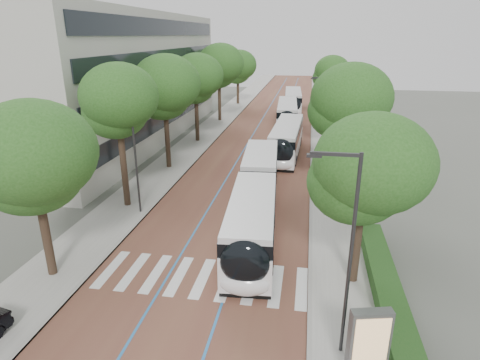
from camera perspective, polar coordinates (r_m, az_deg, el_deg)
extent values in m
plane|color=#51544C|center=(20.37, -6.63, -15.20)|extent=(160.00, 160.00, 0.00)
cube|color=brown|center=(57.34, 4.53, 8.16)|extent=(11.00, 140.00, 0.02)
cube|color=gray|center=(58.46, -2.88, 8.47)|extent=(4.00, 140.00, 0.12)
cube|color=gray|center=(57.16, 12.11, 7.79)|extent=(4.00, 140.00, 0.12)
cube|color=gray|center=(58.09, -1.03, 8.42)|extent=(0.20, 140.00, 0.14)
cube|color=gray|center=(57.11, 10.19, 7.91)|extent=(0.20, 140.00, 0.14)
cube|color=silver|center=(22.77, -17.85, -11.92)|extent=(0.55, 3.60, 0.01)
cube|color=silver|center=(22.26, -14.92, -12.39)|extent=(0.55, 3.60, 0.01)
cube|color=silver|center=(21.81, -11.85, -12.84)|extent=(0.55, 3.60, 0.01)
cube|color=silver|center=(21.42, -8.65, -13.28)|extent=(0.55, 3.60, 0.01)
cube|color=silver|center=(21.10, -5.33, -13.68)|extent=(0.55, 3.60, 0.01)
cube|color=silver|center=(20.85, -1.90, -14.06)|extent=(0.55, 3.60, 0.01)
cube|color=silver|center=(20.67, 1.60, -14.39)|extent=(0.55, 3.60, 0.01)
cube|color=silver|center=(20.57, 5.17, -14.67)|extent=(0.55, 3.60, 0.01)
cube|color=silver|center=(20.54, 8.76, -14.90)|extent=(0.55, 3.60, 0.01)
cube|color=#2269AD|center=(57.50, 2.93, 8.24)|extent=(0.12, 126.00, 0.01)
cube|color=#2269AD|center=(57.22, 6.14, 8.10)|extent=(0.12, 126.00, 0.01)
cube|color=#B4B3A7|center=(50.51, -19.95, 13.50)|extent=(18.00, 40.00, 14.00)
cube|color=black|center=(47.36, -9.65, 9.12)|extent=(0.12, 38.00, 1.60)
cube|color=black|center=(46.88, -9.88, 12.96)|extent=(0.12, 38.00, 1.60)
cube|color=black|center=(46.61, -10.12, 16.87)|extent=(0.12, 38.00, 1.60)
cube|color=black|center=(46.56, -10.36, 20.55)|extent=(0.12, 38.00, 1.60)
cube|color=#1A4417|center=(19.86, 20.51, -15.71)|extent=(1.20, 14.00, 0.80)
cylinder|color=#2D2D2F|center=(15.07, 15.39, -10.98)|extent=(0.14, 0.14, 8.00)
cube|color=#2D2D2F|center=(13.46, 13.51, 3.58)|extent=(1.70, 0.12, 0.12)
cube|color=#2D2D2F|center=(13.45, 10.51, 3.43)|extent=(0.50, 0.20, 0.10)
cylinder|color=#2D2D2F|center=(38.70, 12.28, 8.24)|extent=(0.14, 0.14, 8.00)
cube|color=#2D2D2F|center=(38.10, 11.49, 14.06)|extent=(1.70, 0.12, 0.12)
cube|color=#2D2D2F|center=(38.09, 10.40, 14.01)|extent=(0.50, 0.20, 0.10)
cylinder|color=#2D2D2F|center=(27.44, -14.66, 3.29)|extent=(0.14, 0.14, 8.00)
cylinder|color=black|center=(22.38, -25.80, -7.41)|extent=(0.44, 0.44, 4.30)
ellipsoid|color=#204F19|center=(21.02, -27.39, 2.15)|extent=(5.70, 5.70, 4.84)
cylinder|color=black|center=(29.33, -16.12, 1.10)|extent=(0.44, 0.44, 5.20)
ellipsoid|color=#204F19|center=(28.22, -17.05, 10.21)|extent=(5.12, 5.12, 4.35)
cylinder|color=black|center=(37.29, -10.27, 5.43)|extent=(0.44, 0.44, 5.05)
ellipsoid|color=#204F19|center=(36.44, -10.73, 12.43)|extent=(5.93, 5.93, 5.04)
cylinder|color=black|center=(46.59, -6.14, 8.40)|extent=(0.44, 0.44, 4.87)
ellipsoid|color=#204F19|center=(45.92, -6.35, 13.83)|extent=(5.73, 5.73, 4.87)
cylinder|color=black|center=(58.01, -2.93, 10.95)|extent=(0.44, 0.44, 5.24)
ellipsoid|color=#204F19|center=(57.46, -3.01, 15.64)|extent=(6.42, 6.42, 5.45)
cylinder|color=black|center=(72.63, -0.30, 12.46)|extent=(0.44, 0.44, 4.39)
ellipsoid|color=#204F19|center=(72.22, -0.31, 15.60)|extent=(5.99, 5.99, 5.09)
cylinder|color=black|center=(20.52, 16.21, -8.98)|extent=(0.44, 0.44, 4.07)
ellipsoid|color=#204F19|center=(19.06, 17.27, 0.82)|extent=(5.37, 5.37, 4.56)
cylinder|color=black|center=(31.42, 14.17, 2.24)|extent=(0.44, 0.44, 4.89)
ellipsoid|color=#204F19|center=(30.41, 14.88, 10.25)|extent=(5.79, 5.79, 4.92)
cylinder|color=black|center=(45.05, 12.99, 7.00)|extent=(0.44, 0.44, 3.93)
ellipsoid|color=#204F19|center=(44.42, 13.35, 11.49)|extent=(5.40, 5.40, 4.59)
cylinder|color=black|center=(60.71, 12.34, 10.59)|extent=(0.44, 0.44, 4.52)
ellipsoid|color=#204F19|center=(60.20, 12.63, 14.44)|extent=(4.93, 4.93, 4.19)
cylinder|color=black|center=(27.27, 2.47, -1.37)|extent=(2.36, 1.06, 2.30)
cube|color=silver|center=(22.81, 1.70, -7.24)|extent=(3.16, 9.51, 1.82)
cube|color=black|center=(22.31, 1.73, -4.64)|extent=(3.19, 9.33, 0.97)
cube|color=silver|center=(22.05, 1.75, -3.12)|extent=(3.10, 9.32, 0.31)
cube|color=black|center=(23.33, 1.67, -9.62)|extent=(3.09, 9.14, 0.35)
cube|color=silver|center=(31.50, 2.91, 0.61)|extent=(3.05, 7.90, 1.82)
cube|color=black|center=(31.14, 2.95, 2.59)|extent=(3.07, 7.75, 0.97)
cube|color=silver|center=(30.95, 2.97, 3.72)|extent=(2.99, 7.74, 0.31)
cube|color=black|center=(31.87, 2.88, -1.23)|extent=(2.97, 7.59, 0.35)
ellipsoid|color=black|center=(18.51, 0.72, -11.60)|extent=(2.42, 1.26, 2.28)
ellipsoid|color=silver|center=(19.09, 0.69, -14.59)|extent=(2.42, 1.17, 1.14)
cylinder|color=black|center=(21.30, -1.86, -11.73)|extent=(0.37, 1.02, 1.00)
cylinder|color=black|center=(21.16, 4.36, -12.01)|extent=(0.37, 1.02, 1.00)
cylinder|color=black|center=(33.39, 1.09, 0.39)|extent=(0.37, 1.02, 1.00)
cylinder|color=black|center=(33.30, 4.97, 0.26)|extent=(0.37, 1.02, 1.00)
cylinder|color=black|center=(25.98, -0.33, -5.54)|extent=(0.37, 1.02, 1.00)
cylinder|color=black|center=(25.87, 4.68, -5.73)|extent=(0.37, 1.02, 1.00)
cube|color=silver|center=(41.42, 6.66, 5.25)|extent=(2.90, 12.08, 1.82)
cube|color=black|center=(41.15, 6.72, 6.79)|extent=(2.93, 11.84, 0.97)
cube|color=silver|center=(41.01, 6.76, 7.66)|extent=(2.84, 11.84, 0.31)
cube|color=black|center=(41.71, 6.60, 3.81)|extent=(2.83, 11.60, 0.35)
ellipsoid|color=black|center=(35.60, 5.82, 4.08)|extent=(2.39, 1.18, 2.28)
ellipsoid|color=silver|center=(35.88, 5.75, 2.31)|extent=(2.38, 1.08, 1.14)
cylinder|color=black|center=(38.29, 4.42, 2.92)|extent=(0.33, 1.01, 1.00)
cylinder|color=black|center=(38.09, 7.80, 2.70)|extent=(0.33, 1.01, 1.00)
cylinder|color=black|center=(45.37, 5.64, 5.60)|extent=(0.33, 1.01, 1.00)
cylinder|color=black|center=(45.21, 8.50, 5.42)|extent=(0.33, 1.01, 1.00)
cube|color=silver|center=(54.93, 6.70, 8.90)|extent=(3.10, 12.11, 1.82)
cube|color=black|center=(54.72, 6.75, 10.07)|extent=(3.13, 11.87, 0.97)
cube|color=silver|center=(54.62, 6.78, 10.73)|extent=(3.04, 11.87, 0.31)
cube|color=black|center=(55.15, 6.66, 7.79)|extent=(3.03, 11.63, 0.35)
ellipsoid|color=black|center=(49.05, 6.67, 8.45)|extent=(2.40, 1.22, 2.28)
ellipsoid|color=silver|center=(49.24, 6.62, 7.14)|extent=(2.40, 1.12, 1.14)
cylinder|color=black|center=(51.57, 5.37, 7.36)|extent=(0.35, 1.01, 1.00)
cylinder|color=black|center=(51.57, 7.90, 7.25)|extent=(0.35, 1.01, 1.00)
cylinder|color=black|center=(58.82, 5.59, 8.91)|extent=(0.35, 1.01, 1.00)
cylinder|color=black|center=(58.81, 7.82, 8.82)|extent=(0.35, 1.01, 1.00)
cube|color=silver|center=(66.84, 7.53, 10.83)|extent=(3.12, 12.11, 1.82)
cube|color=black|center=(66.67, 7.57, 11.80)|extent=(3.15, 11.88, 0.97)
cube|color=silver|center=(66.58, 7.60, 12.34)|extent=(3.06, 11.87, 0.31)
cube|color=black|center=(67.01, 7.48, 9.91)|extent=(3.04, 11.63, 0.35)
ellipsoid|color=black|center=(60.94, 7.59, 10.66)|extent=(2.40, 1.22, 2.28)
ellipsoid|color=silver|center=(61.09, 7.54, 9.59)|extent=(2.40, 1.12, 1.14)
cylinder|color=black|center=(63.41, 6.48, 9.68)|extent=(0.35, 1.01, 1.00)
cylinder|color=black|center=(63.44, 8.55, 9.60)|extent=(0.35, 1.01, 1.00)
cylinder|color=black|center=(70.70, 6.55, 10.74)|extent=(0.35, 1.01, 1.00)
cylinder|color=black|center=(70.73, 8.41, 10.66)|extent=(0.35, 1.01, 1.00)
cube|color=#59595B|center=(15.42, 17.83, -21.01)|extent=(1.47, 0.70, 2.51)
cube|color=tan|center=(15.28, 18.12, -21.50)|extent=(1.17, 0.30, 2.19)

